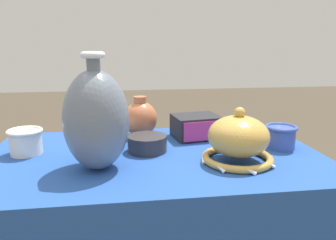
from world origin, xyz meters
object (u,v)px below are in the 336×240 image
object	(u,v)px
vase_tall_bulbous	(96,120)
bowl_shallow_celadon	(101,138)
jar_round_terracotta	(140,118)
mosaic_tile_box	(196,127)
cup_wide_cobalt	(281,136)
pot_squat_charcoal	(147,143)
cup_wide_ivory	(26,141)
vase_dome_bell	(238,140)

from	to	relation	value
vase_tall_bulbous	bowl_shallow_celadon	bearing A→B (deg)	90.68
jar_round_terracotta	bowl_shallow_celadon	world-z (taller)	jar_round_terracotta
mosaic_tile_box	cup_wide_cobalt	size ratio (longest dim) A/B	1.71
pot_squat_charcoal	cup_wide_ivory	world-z (taller)	cup_wide_ivory
jar_round_terracotta	cup_wide_cobalt	xyz separation A→B (m)	(0.46, -0.22, -0.03)
jar_round_terracotta	cup_wide_ivory	xyz separation A→B (m)	(-0.38, -0.16, -0.02)
jar_round_terracotta	cup_wide_ivory	size ratio (longest dim) A/B	1.38
cup_wide_cobalt	jar_round_terracotta	bearing A→B (deg)	154.54
vase_dome_bell	cup_wide_cobalt	size ratio (longest dim) A/B	2.09
mosaic_tile_box	bowl_shallow_celadon	world-z (taller)	mosaic_tile_box
mosaic_tile_box	cup_wide_cobalt	xyz separation A→B (m)	(0.25, -0.17, 0.00)
mosaic_tile_box	pot_squat_charcoal	xyz separation A→B (m)	(-0.19, -0.13, -0.02)
pot_squat_charcoal	mosaic_tile_box	bearing A→B (deg)	34.69
vase_tall_bulbous	jar_round_terracotta	size ratio (longest dim) A/B	2.14
mosaic_tile_box	bowl_shallow_celadon	size ratio (longest dim) A/B	1.28
pot_squat_charcoal	cup_wide_ivory	distance (m)	0.39
jar_round_terracotta	pot_squat_charcoal	xyz separation A→B (m)	(0.01, -0.19, -0.04)
mosaic_tile_box	cup_wide_cobalt	world-z (taller)	mosaic_tile_box
vase_dome_bell	cup_wide_ivory	distance (m)	0.67
vase_dome_bell	bowl_shallow_celadon	distance (m)	0.46
vase_tall_bulbous	cup_wide_ivory	size ratio (longest dim) A/B	2.96
vase_tall_bulbous	pot_squat_charcoal	distance (m)	0.23
vase_tall_bulbous	pot_squat_charcoal	bearing A→B (deg)	41.23
bowl_shallow_celadon	pot_squat_charcoal	bearing A→B (deg)	-23.15
vase_dome_bell	mosaic_tile_box	size ratio (longest dim) A/B	1.22
mosaic_tile_box	jar_round_terracotta	distance (m)	0.21
cup_wide_ivory	bowl_shallow_celadon	bearing A→B (deg)	9.04
vase_tall_bulbous	cup_wide_cobalt	world-z (taller)	vase_tall_bulbous
bowl_shallow_celadon	cup_wide_cobalt	bearing A→B (deg)	-9.18
vase_dome_bell	jar_round_terracotta	world-z (taller)	vase_dome_bell
jar_round_terracotta	bowl_shallow_celadon	size ratio (longest dim) A/B	1.06
cup_wide_ivory	vase_tall_bulbous	bearing A→B (deg)	-33.76
mosaic_tile_box	jar_round_terracotta	world-z (taller)	jar_round_terracotta
vase_tall_bulbous	mosaic_tile_box	distance (m)	0.45
vase_tall_bulbous	bowl_shallow_celadon	size ratio (longest dim) A/B	2.26
cup_wide_ivory	jar_round_terracotta	bearing A→B (deg)	22.94
vase_tall_bulbous	vase_dome_bell	bearing A→B (deg)	-0.45
vase_tall_bulbous	cup_wide_cobalt	distance (m)	0.61
vase_tall_bulbous	mosaic_tile_box	world-z (taller)	vase_tall_bulbous
cup_wide_cobalt	pot_squat_charcoal	xyz separation A→B (m)	(-0.45, 0.03, -0.02)
cup_wide_cobalt	pot_squat_charcoal	bearing A→B (deg)	175.90
cup_wide_ivory	pot_squat_charcoal	bearing A→B (deg)	-4.07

